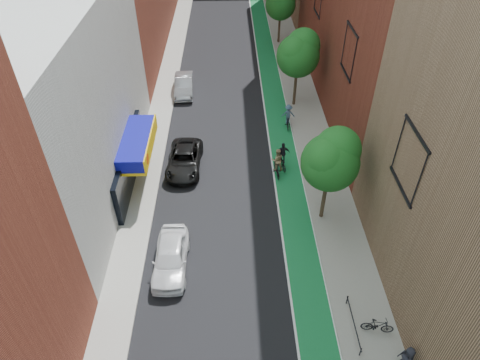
{
  "coord_description": "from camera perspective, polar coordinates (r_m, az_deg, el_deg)",
  "views": [
    {
      "loc": [
        -0.03,
        -9.07,
        19.15
      ],
      "look_at": [
        0.55,
        12.05,
        1.5
      ],
      "focal_mm": 32.0,
      "sensor_mm": 36.0,
      "label": 1
    }
  ],
  "objects": [
    {
      "name": "building_left_white",
      "position": [
        28.73,
        -24.12,
        9.02
      ],
      "size": [
        8.0,
        20.0,
        12.0
      ],
      "primitive_type": "cube",
      "color": "silver",
      "rests_on": "ground"
    },
    {
      "name": "parked_bike_mid",
      "position": [
        22.66,
        17.87,
        -18.01
      ],
      "size": [
        1.62,
        0.71,
        0.94
      ],
      "primitive_type": "imported",
      "rotation": [
        0.0,
        0.0,
        1.4
      ],
      "color": "black",
      "rests_on": "sidewalk_right"
    },
    {
      "name": "parked_car_black",
      "position": [
        30.8,
        -7.43,
        2.69
      ],
      "size": [
        2.52,
        5.11,
        1.39
      ],
      "primitive_type": "imported",
      "rotation": [
        0.0,
        0.0,
        -0.04
      ],
      "color": "black",
      "rests_on": "ground"
    },
    {
      "name": "tree_mid",
      "position": [
        36.47,
        7.84,
        16.51
      ],
      "size": [
        3.55,
        3.53,
        6.74
      ],
      "color": "#332619",
      "rests_on": "ground"
    },
    {
      "name": "cyclist_lane_near",
      "position": [
        29.98,
        4.95,
        2.11
      ],
      "size": [
        0.89,
        1.89,
        2.06
      ],
      "rotation": [
        0.0,
        0.0,
        3.24
      ],
      "color": "black",
      "rests_on": "ground"
    },
    {
      "name": "tree_near",
      "position": [
        24.63,
        12.09,
        2.82
      ],
      "size": [
        3.4,
        3.36,
        6.42
      ],
      "color": "#332619",
      "rests_on": "ground"
    },
    {
      "name": "bike_lane",
      "position": [
        40.16,
        4.48,
        11.29
      ],
      "size": [
        2.0,
        68.0,
        0.01
      ],
      "primitive_type": "cube",
      "color": "#116529",
      "rests_on": "ground"
    },
    {
      "name": "cyclist_lane_mid",
      "position": [
        30.71,
        5.71,
        2.92
      ],
      "size": [
        1.04,
        1.7,
        2.03
      ],
      "rotation": [
        0.0,
        0.0,
        3.29
      ],
      "color": "black",
      "rests_on": "ground"
    },
    {
      "name": "tree_far",
      "position": [
        49.64,
        5.5,
        22.56
      ],
      "size": [
        3.3,
        3.25,
        6.21
      ],
      "color": "#332619",
      "rests_on": "ground"
    },
    {
      "name": "sidewalk_right",
      "position": [
        40.45,
        8.08,
        11.34
      ],
      "size": [
        3.0,
        68.0,
        0.15
      ],
      "primitive_type": "cube",
      "color": "gray",
      "rests_on": "ground"
    },
    {
      "name": "pedestrian",
      "position": [
        21.74,
        21.36,
        -21.39
      ],
      "size": [
        0.78,
        0.94,
        1.65
      ],
      "primitive_type": "imported",
      "rotation": [
        0.0,
        0.0,
        -1.2
      ],
      "color": "black",
      "rests_on": "sidewalk_right"
    },
    {
      "name": "sidewalk_left",
      "position": [
        40.36,
        -10.06,
        11.05
      ],
      "size": [
        2.0,
        68.0,
        0.15
      ],
      "primitive_type": "cube",
      "color": "gray",
      "rests_on": "ground"
    },
    {
      "name": "parked_car_silver",
      "position": [
        40.38,
        -7.49,
        12.44
      ],
      "size": [
        1.83,
        4.67,
        1.51
      ],
      "primitive_type": "imported",
      "rotation": [
        0.0,
        0.0,
        0.05
      ],
      "color": "#9A9EA3",
      "rests_on": "ground"
    },
    {
      "name": "cyclist_lane_far",
      "position": [
        35.14,
        6.42,
        8.31
      ],
      "size": [
        1.1,
        1.66,
        1.99
      ],
      "rotation": [
        0.0,
        0.0,
        3.08
      ],
      "color": "black",
      "rests_on": "ground"
    },
    {
      "name": "parked_car_white",
      "position": [
        24.25,
        -9.24,
        -10.11
      ],
      "size": [
        1.86,
        4.56,
        1.55
      ],
      "primitive_type": "imported",
      "rotation": [
        0.0,
        0.0,
        -0.01
      ],
      "color": "white",
      "rests_on": "ground"
    }
  ]
}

